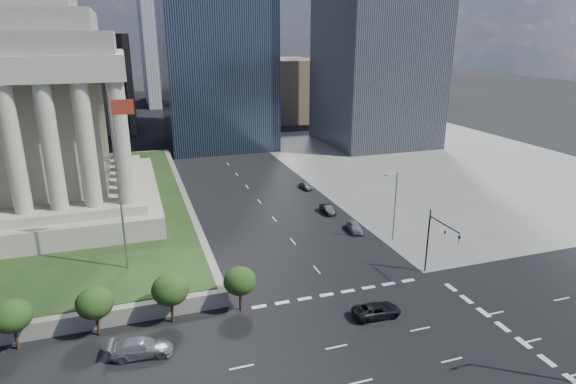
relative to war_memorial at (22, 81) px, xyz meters
name	(u,v)px	position (x,y,z in m)	size (l,w,h in m)	color
ground	(209,141)	(34.00, 52.00, -21.40)	(500.00, 500.00, 0.00)	black
sidewalk_ne	(440,162)	(80.00, 12.00, -21.38)	(68.00, 90.00, 0.03)	slate
war_memorial	(22,81)	(0.00, 0.00, 0.00)	(34.00, 34.00, 39.00)	gray
flagpole	(119,175)	(12.17, -24.00, -8.29)	(2.52, 0.24, 20.00)	slate
midrise_glass	(214,25)	(36.00, 47.00, 8.60)	(26.00, 26.00, 60.00)	black
building_filler_ne	(285,89)	(66.00, 82.00, -11.40)	(20.00, 30.00, 20.00)	brown
building_filler_nw	(91,82)	(4.00, 82.00, -7.40)	(24.00, 30.00, 28.00)	brown
traffic_signal_ne	(438,237)	(46.50, -34.30, -16.15)	(0.30, 5.74, 8.00)	black
street_lamp_north	(394,202)	(47.33, -23.00, -15.74)	(2.13, 0.22, 10.00)	slate
pickup_truck	(377,310)	(36.01, -39.58, -20.70)	(5.05, 2.33, 1.40)	black
suv_grey	(141,348)	(12.82, -38.53, -20.59)	(5.56, 2.26, 1.61)	slate
parked_sedan_near	(354,227)	(43.78, -18.41, -20.68)	(1.69, 4.20, 1.43)	gray
parked_sedan_mid	(327,209)	(43.00, -10.04, -20.75)	(3.97, 1.38, 1.31)	black
parked_sedan_far	(306,186)	(44.16, 3.12, -20.76)	(3.76, 1.51, 1.28)	#53565A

